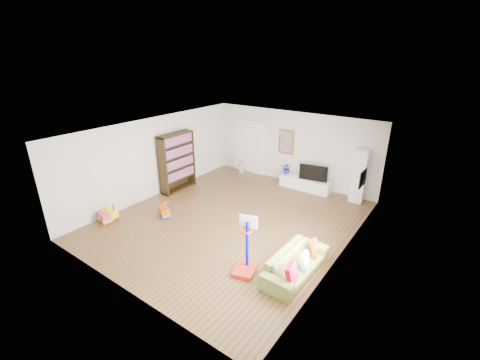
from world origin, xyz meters
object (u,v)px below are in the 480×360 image
Objects in this scene: bookshelf at (177,162)px; basketball_hoop at (245,247)px; sofa at (296,263)px; media_console at (305,184)px.

basketball_hoop is (4.68, -2.50, -0.35)m from bookshelf.
sofa is at bearing -19.42° from bookshelf.
basketball_hoop reaches higher than sofa.
bookshelf is 1.08× the size of sofa.
bookshelf is at bearing 73.36° from sofa.
bookshelf is at bearing 136.25° from basketball_hoop.
basketball_hoop is at bearing -29.20° from bookshelf.
media_console is 0.90× the size of bookshelf.
basketball_hoop is (0.95, -5.18, 0.47)m from media_console.
bookshelf is at bearing -145.19° from media_console.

